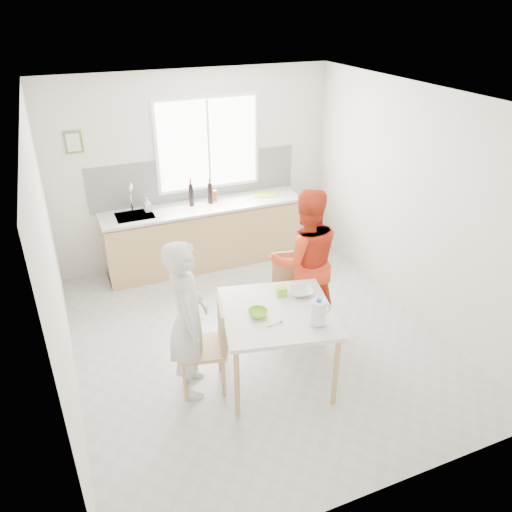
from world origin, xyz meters
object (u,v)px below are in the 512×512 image
(dining_table, at_px, (277,318))
(wine_bottle_b, at_px, (210,193))
(bowl_white, at_px, (301,292))
(wine_bottle_a, at_px, (191,195))
(person_red, at_px, (305,261))
(bowl_green, at_px, (258,313))
(chair_far, at_px, (292,290))
(milk_jug, at_px, (319,312))
(chair_left, at_px, (209,343))
(person_white, at_px, (188,320))

(dining_table, distance_m, wine_bottle_b, 2.72)
(bowl_white, bearing_deg, wine_bottle_a, 99.41)
(wine_bottle_b, bearing_deg, person_red, -76.53)
(bowl_white, bearing_deg, bowl_green, -161.84)
(dining_table, distance_m, chair_far, 0.92)
(bowl_white, bearing_deg, milk_jug, -100.23)
(dining_table, bearing_deg, chair_left, 167.19)
(milk_jug, relative_size, wine_bottle_a, 0.80)
(chair_far, relative_size, wine_bottle_a, 2.99)
(chair_left, height_order, bowl_white, chair_left)
(bowl_white, xyz_separation_m, wine_bottle_b, (-0.15, 2.52, 0.22))
(chair_far, bearing_deg, person_white, -145.87)
(milk_jug, bearing_deg, bowl_green, 156.37)
(bowl_green, height_order, wine_bottle_b, wine_bottle_b)
(dining_table, xyz_separation_m, person_red, (0.67, 0.72, 0.13))
(bowl_green, relative_size, bowl_white, 0.79)
(dining_table, height_order, wine_bottle_b, wine_bottle_b)
(bowl_white, xyz_separation_m, milk_jug, (-0.09, -0.52, 0.11))
(chair_far, bearing_deg, wine_bottle_a, 119.52)
(bowl_white, relative_size, wine_bottle_a, 0.74)
(person_red, distance_m, bowl_white, 0.63)
(chair_far, height_order, bowl_green, chair_far)
(dining_table, bearing_deg, bowl_green, -178.77)
(bowl_white, distance_m, wine_bottle_a, 2.57)
(dining_table, bearing_deg, chair_far, 54.14)
(chair_far, distance_m, bowl_green, 1.08)
(wine_bottle_a, bearing_deg, person_red, -69.47)
(dining_table, relative_size, chair_left, 1.35)
(dining_table, distance_m, bowl_green, 0.24)
(chair_far, bearing_deg, bowl_white, -94.99)
(person_white, distance_m, person_red, 1.60)
(dining_table, xyz_separation_m, milk_jug, (0.25, -0.34, 0.22))
(person_white, xyz_separation_m, milk_jug, (1.10, -0.54, 0.14))
(chair_left, height_order, wine_bottle_a, wine_bottle_a)
(dining_table, distance_m, person_red, 0.99)
(chair_left, height_order, chair_far, chair_far)
(milk_jug, relative_size, wine_bottle_b, 0.85)
(wine_bottle_a, xyz_separation_m, wine_bottle_b, (0.27, -0.01, -0.01))
(dining_table, height_order, bowl_green, bowl_green)
(milk_jug, bearing_deg, chair_far, 88.64)
(person_white, xyz_separation_m, person_red, (1.51, 0.53, 0.05))
(person_white, distance_m, milk_jug, 1.23)
(dining_table, xyz_separation_m, wine_bottle_a, (-0.07, 2.71, 0.34))
(chair_left, relative_size, chair_far, 0.99)
(chair_left, bearing_deg, wine_bottle_a, 179.80)
(person_red, height_order, wine_bottle_a, person_red)
(dining_table, xyz_separation_m, chair_left, (-0.66, 0.15, -0.22))
(chair_left, xyz_separation_m, milk_jug, (0.92, -0.49, 0.44))
(chair_left, distance_m, chair_far, 1.32)
(dining_table, xyz_separation_m, person_white, (-0.84, 0.19, 0.08))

